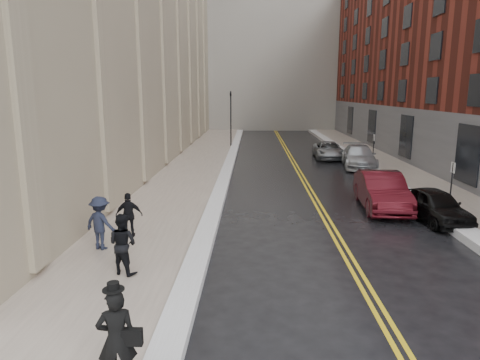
# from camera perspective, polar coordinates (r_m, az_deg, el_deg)

# --- Properties ---
(ground) EXTENTS (160.00, 160.00, 0.00)m
(ground) POSITION_cam_1_polar(r_m,az_deg,el_deg) (11.22, 4.44, -15.51)
(ground) COLOR black
(ground) RESTS_ON ground
(sidewalk_left) EXTENTS (4.00, 64.00, 0.15)m
(sidewalk_left) POSITION_cam_1_polar(r_m,az_deg,el_deg) (26.75, -6.82, 0.71)
(sidewalk_left) COLOR gray
(sidewalk_left) RESTS_ON ground
(sidewalk_right) EXTENTS (3.00, 64.00, 0.15)m
(sidewalk_right) POSITION_cam_1_polar(r_m,az_deg,el_deg) (28.12, 21.52, 0.51)
(sidewalk_right) COLOR gray
(sidewalk_right) RESTS_ON ground
(lane_stripe_a) EXTENTS (0.12, 64.00, 0.01)m
(lane_stripe_a) POSITION_cam_1_polar(r_m,az_deg,el_deg) (26.63, 7.99, 0.47)
(lane_stripe_a) COLOR gold
(lane_stripe_a) RESTS_ON ground
(lane_stripe_b) EXTENTS (0.12, 64.00, 0.01)m
(lane_stripe_b) POSITION_cam_1_polar(r_m,az_deg,el_deg) (26.66, 8.50, 0.47)
(lane_stripe_b) COLOR gold
(lane_stripe_b) RESTS_ON ground
(snow_ridge_left) EXTENTS (0.70, 60.80, 0.26)m
(snow_ridge_left) POSITION_cam_1_polar(r_m,az_deg,el_deg) (26.50, -1.90, 0.80)
(snow_ridge_left) COLOR white
(snow_ridge_left) RESTS_ON ground
(snow_ridge_right) EXTENTS (0.85, 60.80, 0.30)m
(snow_ridge_right) POSITION_cam_1_polar(r_m,az_deg,el_deg) (27.54, 17.91, 0.69)
(snow_ridge_right) COLOR white
(snow_ridge_right) RESTS_ON ground
(traffic_signal) EXTENTS (0.18, 0.15, 5.20)m
(traffic_signal) POSITION_cam_1_polar(r_m,az_deg,el_deg) (40.08, -1.24, 8.74)
(traffic_signal) COLOR black
(traffic_signal) RESTS_ON ground
(parking_sign_near) EXTENTS (0.06, 0.35, 2.23)m
(parking_sign_near) POSITION_cam_1_polar(r_m,az_deg,el_deg) (20.21, 26.37, -0.30)
(parking_sign_near) COLOR black
(parking_sign_near) RESTS_ON ground
(parking_sign_far) EXTENTS (0.06, 0.35, 2.23)m
(parking_sign_far) POSITION_cam_1_polar(r_m,az_deg,el_deg) (31.36, 17.37, 4.24)
(parking_sign_far) COLOR black
(parking_sign_far) RESTS_ON ground
(car_black) EXTENTS (1.96, 4.01, 1.32)m
(car_black) POSITION_cam_1_polar(r_m,az_deg,el_deg) (18.86, 24.60, -3.10)
(car_black) COLOR black
(car_black) RESTS_ON ground
(car_maroon) EXTENTS (2.03, 5.03, 1.62)m
(car_maroon) POSITION_cam_1_polar(r_m,az_deg,el_deg) (20.00, 18.36, -1.38)
(car_maroon) COLOR #460C13
(car_maroon) RESTS_ON ground
(car_silver_near) EXTENTS (2.74, 5.40, 1.50)m
(car_silver_near) POSITION_cam_1_polar(r_m,az_deg,el_deg) (30.63, 15.57, 3.03)
(car_silver_near) COLOR #B1B5B9
(car_silver_near) RESTS_ON ground
(car_silver_far) EXTENTS (2.33, 4.74, 1.29)m
(car_silver_far) POSITION_cam_1_polar(r_m,az_deg,el_deg) (34.25, 11.71, 3.91)
(car_silver_far) COLOR gray
(car_silver_far) RESTS_ON ground
(pedestrian_main) EXTENTS (0.75, 0.59, 1.80)m
(pedestrian_main) POSITION_cam_1_polar(r_m,az_deg,el_deg) (7.92, -16.13, -19.75)
(pedestrian_main) COLOR black
(pedestrian_main) RESTS_ON sidewalk_left
(pedestrian_a) EXTENTS (1.03, 0.93, 1.72)m
(pedestrian_a) POSITION_cam_1_polar(r_m,az_deg,el_deg) (12.36, -15.37, -8.19)
(pedestrian_a) COLOR black
(pedestrian_a) RESTS_ON sidewalk_left
(pedestrian_b) EXTENTS (1.28, 1.02, 1.73)m
(pedestrian_b) POSITION_cam_1_polar(r_m,az_deg,el_deg) (14.42, -18.12, -5.46)
(pedestrian_b) COLOR #1B2031
(pedestrian_b) RESTS_ON sidewalk_left
(pedestrian_c) EXTENTS (0.97, 0.51, 1.57)m
(pedestrian_c) POSITION_cam_1_polar(r_m,az_deg,el_deg) (15.33, -14.57, -4.56)
(pedestrian_c) COLOR black
(pedestrian_c) RESTS_ON sidewalk_left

